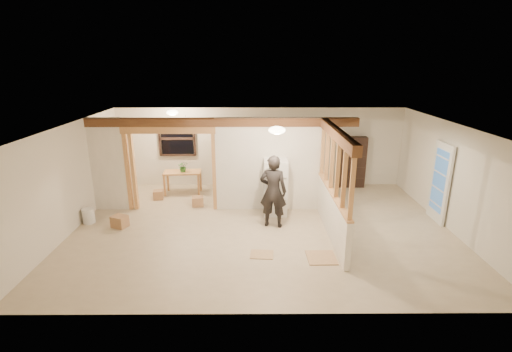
{
  "coord_description": "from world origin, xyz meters",
  "views": [
    {
      "loc": [
        -0.19,
        -8.27,
        3.89
      ],
      "look_at": [
        -0.14,
        0.4,
        1.18
      ],
      "focal_mm": 26.0,
      "sensor_mm": 36.0,
      "label": 1
    }
  ],
  "objects_px": {
    "refrigerator": "(275,187)",
    "woman": "(273,191)",
    "shop_vac": "(122,189)",
    "bookshelf": "(352,162)",
    "work_table": "(183,182)"
  },
  "relations": [
    {
      "from": "refrigerator",
      "to": "woman",
      "type": "distance_m",
      "value": 0.79
    },
    {
      "from": "woman",
      "to": "bookshelf",
      "type": "height_order",
      "value": "woman"
    },
    {
      "from": "work_table",
      "to": "bookshelf",
      "type": "height_order",
      "value": "bookshelf"
    },
    {
      "from": "work_table",
      "to": "bookshelf",
      "type": "relative_size",
      "value": 0.68
    },
    {
      "from": "bookshelf",
      "to": "refrigerator",
      "type": "bearing_deg",
      "value": -139.43
    },
    {
      "from": "work_table",
      "to": "shop_vac",
      "type": "distance_m",
      "value": 1.77
    },
    {
      "from": "woman",
      "to": "work_table",
      "type": "bearing_deg",
      "value": -29.21
    },
    {
      "from": "refrigerator",
      "to": "work_table",
      "type": "relative_size",
      "value": 1.32
    },
    {
      "from": "work_table",
      "to": "refrigerator",
      "type": "bearing_deg",
      "value": -33.89
    },
    {
      "from": "refrigerator",
      "to": "bookshelf",
      "type": "xyz_separation_m",
      "value": [
        2.57,
        2.2,
        0.08
      ]
    },
    {
      "from": "work_table",
      "to": "bookshelf",
      "type": "distance_m",
      "value": 5.34
    },
    {
      "from": "bookshelf",
      "to": "work_table",
      "type": "bearing_deg",
      "value": -173.4
    },
    {
      "from": "bookshelf",
      "to": "shop_vac",
      "type": "bearing_deg",
      "value": -171.03
    },
    {
      "from": "refrigerator",
      "to": "shop_vac",
      "type": "relative_size",
      "value": 2.45
    },
    {
      "from": "refrigerator",
      "to": "woman",
      "type": "height_order",
      "value": "woman"
    }
  ]
}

